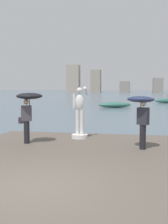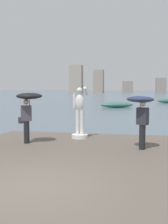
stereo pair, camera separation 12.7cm
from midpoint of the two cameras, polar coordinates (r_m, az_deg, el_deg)
The scene contains 7 objects.
ground_plane at distance 46.16m, azimuth 8.16°, elevation 1.64°, with size 400.00×400.00×0.00m, color slate.
pier at distance 8.90m, azimuth -4.18°, elevation -10.71°, with size 7.98×10.47×0.40m, color #60564C.
statue_white_figure at distance 12.48m, azimuth -0.56°, elevation -1.13°, with size 0.69×0.91×2.21m.
onlooker_left at distance 11.51m, azimuth -10.53°, elevation 1.68°, with size 1.20×1.20×1.98m.
onlooker_right at distance 10.43m, azimuth 11.44°, elevation 0.87°, with size 1.30×1.31×1.89m.
boat_near at distance 37.19m, azimuth 6.56°, elevation 1.40°, with size 4.44×2.75×0.68m.
distant_skyline at distance 135.80m, azimuth 11.53°, elevation 5.79°, with size 68.45×10.42×12.97m.
Camera 2 is at (2.32, -6.02, 2.60)m, focal length 46.74 mm.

